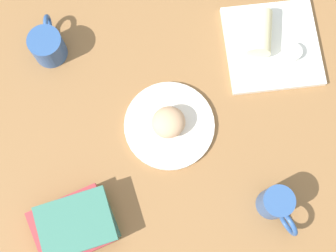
{
  "coord_description": "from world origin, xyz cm",
  "views": [
    {
      "loc": [
        -12.32,
        -29.28,
        124.68
      ],
      "look_at": [
        -6.93,
        -0.63,
        7.0
      ],
      "focal_mm": 50.94,
      "sensor_mm": 36.0,
      "label": 1
    }
  ],
  "objects_px": {
    "breakfast_wrap": "(260,33)",
    "second_mug": "(276,204)",
    "square_plate": "(272,46)",
    "book_stack": "(75,226)",
    "scone_pastry": "(169,123)",
    "round_plate": "(169,124)",
    "sauce_cup": "(293,52)",
    "coffee_mug": "(48,45)"
  },
  "relations": [
    {
      "from": "breakfast_wrap",
      "to": "coffee_mug",
      "type": "height_order",
      "value": "coffee_mug"
    },
    {
      "from": "breakfast_wrap",
      "to": "coffee_mug",
      "type": "xyz_separation_m",
      "value": [
        -0.56,
        0.07,
        -0.0
      ]
    },
    {
      "from": "square_plate",
      "to": "coffee_mug",
      "type": "bearing_deg",
      "value": 170.63
    },
    {
      "from": "second_mug",
      "to": "book_stack",
      "type": "bearing_deg",
      "value": 175.16
    },
    {
      "from": "breakfast_wrap",
      "to": "second_mug",
      "type": "height_order",
      "value": "second_mug"
    },
    {
      "from": "scone_pastry",
      "to": "book_stack",
      "type": "xyz_separation_m",
      "value": [
        -0.27,
        -0.21,
        -0.01
      ]
    },
    {
      "from": "square_plate",
      "to": "book_stack",
      "type": "height_order",
      "value": "book_stack"
    },
    {
      "from": "breakfast_wrap",
      "to": "second_mug",
      "type": "distance_m",
      "value": 0.45
    },
    {
      "from": "coffee_mug",
      "to": "second_mug",
      "type": "xyz_separation_m",
      "value": [
        0.49,
        -0.51,
        0.01
      ]
    },
    {
      "from": "square_plate",
      "to": "sauce_cup",
      "type": "xyz_separation_m",
      "value": [
        0.04,
        -0.04,
        0.02
      ]
    },
    {
      "from": "round_plate",
      "to": "second_mug",
      "type": "relative_size",
      "value": 1.87
    },
    {
      "from": "round_plate",
      "to": "breakfast_wrap",
      "type": "height_order",
      "value": "breakfast_wrap"
    },
    {
      "from": "round_plate",
      "to": "scone_pastry",
      "type": "xyz_separation_m",
      "value": [
        -0.0,
        -0.01,
        0.04
      ]
    },
    {
      "from": "sauce_cup",
      "to": "book_stack",
      "type": "bearing_deg",
      "value": -151.59
    },
    {
      "from": "square_plate",
      "to": "book_stack",
      "type": "xyz_separation_m",
      "value": [
        -0.59,
        -0.38,
        0.03
      ]
    },
    {
      "from": "book_stack",
      "to": "coffee_mug",
      "type": "relative_size",
      "value": 1.61
    },
    {
      "from": "scone_pastry",
      "to": "second_mug",
      "type": "distance_m",
      "value": 0.33
    },
    {
      "from": "coffee_mug",
      "to": "second_mug",
      "type": "relative_size",
      "value": 1.07
    },
    {
      "from": "scone_pastry",
      "to": "sauce_cup",
      "type": "bearing_deg",
      "value": 20.15
    },
    {
      "from": "book_stack",
      "to": "second_mug",
      "type": "xyz_separation_m",
      "value": [
        0.49,
        -0.04,
        0.02
      ]
    },
    {
      "from": "sauce_cup",
      "to": "book_stack",
      "type": "height_order",
      "value": "book_stack"
    },
    {
      "from": "book_stack",
      "to": "scone_pastry",
      "type": "bearing_deg",
      "value": 37.71
    },
    {
      "from": "scone_pastry",
      "to": "square_plate",
      "type": "relative_size",
      "value": 0.34
    },
    {
      "from": "square_plate",
      "to": "sauce_cup",
      "type": "bearing_deg",
      "value": -39.17
    },
    {
      "from": "book_stack",
      "to": "second_mug",
      "type": "bearing_deg",
      "value": -4.84
    },
    {
      "from": "sauce_cup",
      "to": "breakfast_wrap",
      "type": "distance_m",
      "value": 0.1
    },
    {
      "from": "scone_pastry",
      "to": "sauce_cup",
      "type": "height_order",
      "value": "scone_pastry"
    },
    {
      "from": "round_plate",
      "to": "sauce_cup",
      "type": "xyz_separation_m",
      "value": [
        0.36,
        0.13,
        0.02
      ]
    },
    {
      "from": "breakfast_wrap",
      "to": "second_mug",
      "type": "bearing_deg",
      "value": -82.28
    },
    {
      "from": "scone_pastry",
      "to": "breakfast_wrap",
      "type": "relative_size",
      "value": 0.71
    },
    {
      "from": "sauce_cup",
      "to": "book_stack",
      "type": "xyz_separation_m",
      "value": [
        -0.63,
        -0.34,
        0.01
      ]
    },
    {
      "from": "sauce_cup",
      "to": "second_mug",
      "type": "xyz_separation_m",
      "value": [
        -0.14,
        -0.38,
        0.02
      ]
    },
    {
      "from": "scone_pastry",
      "to": "coffee_mug",
      "type": "distance_m",
      "value": 0.38
    },
    {
      "from": "breakfast_wrap",
      "to": "second_mug",
      "type": "xyz_separation_m",
      "value": [
        -0.07,
        -0.45,
        0.0
      ]
    },
    {
      "from": "round_plate",
      "to": "second_mug",
      "type": "distance_m",
      "value": 0.34
    },
    {
      "from": "second_mug",
      "to": "coffee_mug",
      "type": "bearing_deg",
      "value": 133.64
    },
    {
      "from": "round_plate",
      "to": "sauce_cup",
      "type": "distance_m",
      "value": 0.38
    },
    {
      "from": "round_plate",
      "to": "sauce_cup",
      "type": "relative_size",
      "value": 4.93
    },
    {
      "from": "scone_pastry",
      "to": "coffee_mug",
      "type": "xyz_separation_m",
      "value": [
        -0.27,
        0.26,
        0.0
      ]
    },
    {
      "from": "round_plate",
      "to": "breakfast_wrap",
      "type": "xyz_separation_m",
      "value": [
        0.28,
        0.19,
        0.04
      ]
    },
    {
      "from": "square_plate",
      "to": "second_mug",
      "type": "xyz_separation_m",
      "value": [
        -0.1,
        -0.42,
        0.04
      ]
    },
    {
      "from": "book_stack",
      "to": "coffee_mug",
      "type": "bearing_deg",
      "value": 90.56
    }
  ]
}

